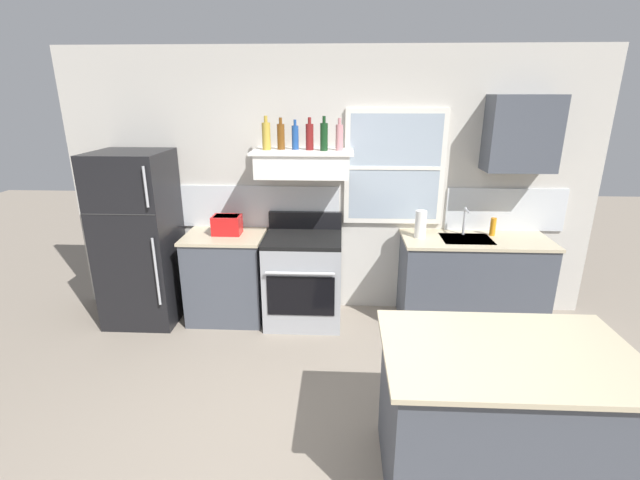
{
  "coord_description": "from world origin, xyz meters",
  "views": [
    {
      "loc": [
        0.12,
        -2.31,
        2.27
      ],
      "look_at": [
        -0.05,
        1.2,
        1.1
      ],
      "focal_mm": 24.99,
      "sensor_mm": 36.0,
      "label": 1
    }
  ],
  "objects_px": {
    "bottle_blue_liqueur": "(295,137)",
    "dish_soap_bottle": "(493,227)",
    "bottle_champagne_gold_foil": "(266,136)",
    "bottle_red_label_wine": "(310,136)",
    "kitchen_island": "(500,418)",
    "toaster": "(227,225)",
    "stove_range": "(304,278)",
    "bottle_dark_green_wine": "(324,136)",
    "refrigerator": "(139,239)",
    "bottle_amber_wine": "(281,136)",
    "paper_towel_roll": "(421,224)",
    "bottle_rose_pink": "(339,137)"
  },
  "relations": [
    {
      "from": "bottle_amber_wine",
      "to": "dish_soap_bottle",
      "type": "distance_m",
      "value": 2.27
    },
    {
      "from": "toaster",
      "to": "bottle_champagne_gold_foil",
      "type": "bearing_deg",
      "value": 6.64
    },
    {
      "from": "bottle_champagne_gold_foil",
      "to": "refrigerator",
      "type": "bearing_deg",
      "value": -174.33
    },
    {
      "from": "refrigerator",
      "to": "bottle_rose_pink",
      "type": "relative_size",
      "value": 5.87
    },
    {
      "from": "dish_soap_bottle",
      "to": "kitchen_island",
      "type": "bearing_deg",
      "value": -104.87
    },
    {
      "from": "bottle_amber_wine",
      "to": "bottle_red_label_wine",
      "type": "bearing_deg",
      "value": -5.66
    },
    {
      "from": "toaster",
      "to": "paper_towel_roll",
      "type": "relative_size",
      "value": 1.1
    },
    {
      "from": "refrigerator",
      "to": "bottle_red_label_wine",
      "type": "relative_size",
      "value": 5.77
    },
    {
      "from": "toaster",
      "to": "bottle_red_label_wine",
      "type": "relative_size",
      "value": 0.99
    },
    {
      "from": "bottle_champagne_gold_foil",
      "to": "bottle_amber_wine",
      "type": "distance_m",
      "value": 0.14
    },
    {
      "from": "bottle_amber_wine",
      "to": "paper_towel_roll",
      "type": "xyz_separation_m",
      "value": [
        1.36,
        -0.11,
        -0.83
      ]
    },
    {
      "from": "stove_range",
      "to": "paper_towel_roll",
      "type": "bearing_deg",
      "value": 1.86
    },
    {
      "from": "paper_towel_roll",
      "to": "dish_soap_bottle",
      "type": "bearing_deg",
      "value": 7.8
    },
    {
      "from": "kitchen_island",
      "to": "toaster",
      "type": "bearing_deg",
      "value": 135.73
    },
    {
      "from": "stove_range",
      "to": "bottle_dark_green_wine",
      "type": "relative_size",
      "value": 3.45
    },
    {
      "from": "bottle_dark_green_wine",
      "to": "stove_range",
      "type": "bearing_deg",
      "value": -161.64
    },
    {
      "from": "paper_towel_roll",
      "to": "dish_soap_bottle",
      "type": "relative_size",
      "value": 1.5
    },
    {
      "from": "paper_towel_roll",
      "to": "dish_soap_bottle",
      "type": "height_order",
      "value": "paper_towel_roll"
    },
    {
      "from": "bottle_amber_wine",
      "to": "bottle_rose_pink",
      "type": "relative_size",
      "value": 1.0
    },
    {
      "from": "stove_range",
      "to": "kitchen_island",
      "type": "height_order",
      "value": "stove_range"
    },
    {
      "from": "toaster",
      "to": "stove_range",
      "type": "height_order",
      "value": "toaster"
    },
    {
      "from": "bottle_amber_wine",
      "to": "bottle_champagne_gold_foil",
      "type": "bearing_deg",
      "value": -164.28
    },
    {
      "from": "refrigerator",
      "to": "bottle_dark_green_wine",
      "type": "height_order",
      "value": "bottle_dark_green_wine"
    },
    {
      "from": "toaster",
      "to": "stove_range",
      "type": "distance_m",
      "value": 0.94
    },
    {
      "from": "bottle_blue_liqueur",
      "to": "dish_soap_bottle",
      "type": "distance_m",
      "value": 2.14
    },
    {
      "from": "refrigerator",
      "to": "kitchen_island",
      "type": "distance_m",
      "value": 3.58
    },
    {
      "from": "bottle_amber_wine",
      "to": "paper_towel_roll",
      "type": "relative_size",
      "value": 1.1
    },
    {
      "from": "stove_range",
      "to": "bottle_champagne_gold_foil",
      "type": "bearing_deg",
      "value": 162.96
    },
    {
      "from": "stove_range",
      "to": "bottle_amber_wine",
      "type": "bearing_deg",
      "value": 145.91
    },
    {
      "from": "bottle_champagne_gold_foil",
      "to": "bottle_red_label_wine",
      "type": "bearing_deg",
      "value": 1.45
    },
    {
      "from": "bottle_champagne_gold_foil",
      "to": "paper_towel_roll",
      "type": "distance_m",
      "value": 1.71
    },
    {
      "from": "refrigerator",
      "to": "dish_soap_bottle",
      "type": "relative_size",
      "value": 9.66
    },
    {
      "from": "toaster",
      "to": "bottle_red_label_wine",
      "type": "distance_m",
      "value": 1.2
    },
    {
      "from": "bottle_amber_wine",
      "to": "dish_soap_bottle",
      "type": "xyz_separation_m",
      "value": [
        2.09,
        -0.01,
        -0.87
      ]
    },
    {
      "from": "stove_range",
      "to": "bottle_dark_green_wine",
      "type": "bearing_deg",
      "value": 18.36
    },
    {
      "from": "toaster",
      "to": "kitchen_island",
      "type": "xyz_separation_m",
      "value": [
        2.09,
        -2.03,
        -0.55
      ]
    },
    {
      "from": "bottle_amber_wine",
      "to": "bottle_dark_green_wine",
      "type": "bearing_deg",
      "value": -10.55
    },
    {
      "from": "bottle_rose_pink",
      "to": "bottle_amber_wine",
      "type": "bearing_deg",
      "value": 175.57
    },
    {
      "from": "bottle_dark_green_wine",
      "to": "bottle_rose_pink",
      "type": "distance_m",
      "value": 0.15
    },
    {
      "from": "bottle_amber_wine",
      "to": "kitchen_island",
      "type": "relative_size",
      "value": 0.21
    },
    {
      "from": "toaster",
      "to": "bottle_champagne_gold_foil",
      "type": "distance_m",
      "value": 0.97
    },
    {
      "from": "bottle_dark_green_wine",
      "to": "bottle_red_label_wine",
      "type": "bearing_deg",
      "value": 160.19
    },
    {
      "from": "paper_towel_roll",
      "to": "kitchen_island",
      "type": "bearing_deg",
      "value": -85.21
    },
    {
      "from": "bottle_blue_liqueur",
      "to": "stove_range",
      "type": "bearing_deg",
      "value": -62.76
    },
    {
      "from": "bottle_champagne_gold_foil",
      "to": "bottle_dark_green_wine",
      "type": "height_order",
      "value": "same"
    },
    {
      "from": "bottle_rose_pink",
      "to": "bottle_blue_liqueur",
      "type": "bearing_deg",
      "value": 173.5
    },
    {
      "from": "refrigerator",
      "to": "paper_towel_roll",
      "type": "height_order",
      "value": "refrigerator"
    },
    {
      "from": "refrigerator",
      "to": "bottle_red_label_wine",
      "type": "height_order",
      "value": "bottle_red_label_wine"
    },
    {
      "from": "toaster",
      "to": "kitchen_island",
      "type": "relative_size",
      "value": 0.21
    },
    {
      "from": "bottle_dark_green_wine",
      "to": "kitchen_island",
      "type": "bearing_deg",
      "value": -61.35
    }
  ]
}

